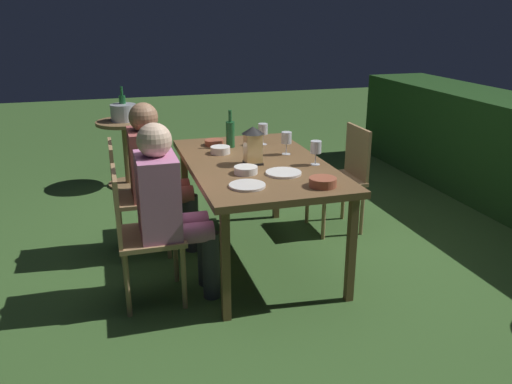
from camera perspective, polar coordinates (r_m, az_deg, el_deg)
ground_plane at (r=4.02m, az=0.00°, el=-7.12°), size 16.00×16.00×0.00m
dining_table at (r=3.77m, az=0.00°, el=2.43°), size 1.63×0.95×0.75m
chair_side_left_a at (r=4.04m, az=-13.34°, el=-0.06°), size 0.42×0.40×0.87m
person_in_rust at (r=4.01m, az=-10.72°, el=2.25°), size 0.38×0.47×1.15m
chair_side_left_b at (r=3.36m, az=-12.54°, el=-4.01°), size 0.42×0.40×0.87m
person_in_pink at (r=3.32m, az=-9.36°, el=-1.27°), size 0.38×0.47×1.15m
chair_side_right_a at (r=4.46m, az=9.40°, el=2.00°), size 0.42×0.40×0.87m
lantern_centerpiece at (r=3.66m, az=-0.34°, el=5.27°), size 0.15×0.15×0.27m
green_bottle_on_table at (r=4.14m, az=-2.78°, el=6.32°), size 0.07×0.07×0.29m
wine_glass_a at (r=3.67m, az=6.46°, el=4.70°), size 0.08×0.08×0.17m
wine_glass_b at (r=4.21m, az=0.75°, el=6.68°), size 0.08×0.08×0.17m
wine_glass_c at (r=3.93m, az=3.29°, el=5.73°), size 0.08×0.08×0.17m
plate_a at (r=3.48m, az=2.97°, el=2.07°), size 0.24×0.24×0.01m
plate_b at (r=3.22m, az=-0.95°, el=0.71°), size 0.22×0.22×0.01m
bowl_olives at (r=3.97m, az=-3.86°, el=4.56°), size 0.15×0.15×0.05m
bowl_bread at (r=4.23m, az=-4.52°, el=5.35°), size 0.15×0.15×0.04m
bowl_salad at (r=3.48m, az=-1.11°, el=2.41°), size 0.16×0.16×0.05m
bowl_dip at (r=3.25m, az=7.19°, el=1.10°), size 0.17×0.17×0.05m
side_table at (r=5.69m, az=-13.82°, el=5.20°), size 0.58×0.58×0.69m
ice_bucket at (r=5.63m, az=-14.08°, el=8.41°), size 0.26×0.26×0.34m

